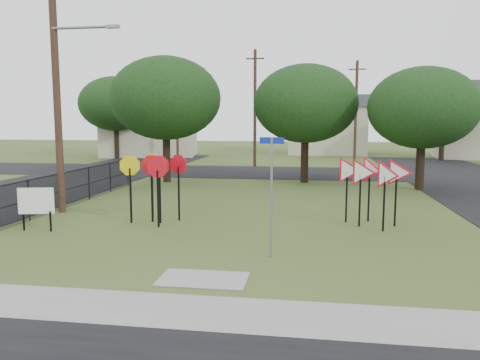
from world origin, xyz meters
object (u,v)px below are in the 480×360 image
stop_sign_cluster (155,172)px  info_board (36,202)px  street_name_sign (271,190)px  yield_sign_cluster (371,175)px

stop_sign_cluster → info_board: (-3.37, -1.93, -0.84)m
street_name_sign → stop_sign_cluster: size_ratio=1.32×
stop_sign_cluster → info_board: 3.97m
yield_sign_cluster → info_board: (-10.84, -2.49, -0.79)m
stop_sign_cluster → info_board: stop_sign_cluster is taller
info_board → stop_sign_cluster: bearing=29.8°
yield_sign_cluster → info_board: yield_sign_cluster is taller
street_name_sign → info_board: size_ratio=2.22×
street_name_sign → stop_sign_cluster: (-4.42, 3.71, -0.02)m
street_name_sign → yield_sign_cluster: bearing=54.5°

